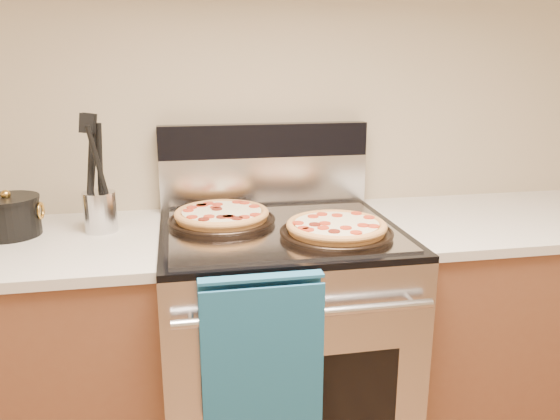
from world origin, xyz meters
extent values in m
plane|color=tan|center=(0.00, 2.00, 1.35)|extent=(4.00, 0.00, 4.00)
cube|color=#B7B7BC|center=(0.00, 1.65, 0.45)|extent=(0.76, 0.68, 0.90)
cube|color=black|center=(0.00, 1.31, 0.45)|extent=(0.56, 0.01, 0.40)
cube|color=black|center=(0.00, 1.65, 0.91)|extent=(0.76, 0.68, 0.02)
cube|color=silver|center=(0.00, 1.96, 1.01)|extent=(0.76, 0.06, 0.18)
cube|color=black|center=(0.00, 1.96, 1.16)|extent=(0.76, 0.06, 0.12)
cylinder|color=silver|center=(0.00, 1.27, 0.80)|extent=(0.70, 0.03, 0.03)
cube|color=gray|center=(0.00, 1.62, 0.92)|extent=(0.70, 0.55, 0.01)
cube|color=brown|center=(-0.88, 1.68, 0.44)|extent=(1.00, 0.62, 0.88)
cube|color=brown|center=(0.88, 1.68, 0.44)|extent=(1.00, 0.62, 0.88)
cube|color=beige|center=(0.88, 1.68, 0.90)|extent=(1.02, 0.64, 0.03)
cylinder|color=silver|center=(-0.56, 1.76, 0.97)|extent=(0.11, 0.11, 0.13)
cylinder|color=black|center=(-0.84, 1.76, 0.97)|extent=(0.20, 0.20, 0.11)
camera|label=1|loc=(-0.31, 0.01, 1.44)|focal=35.00mm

